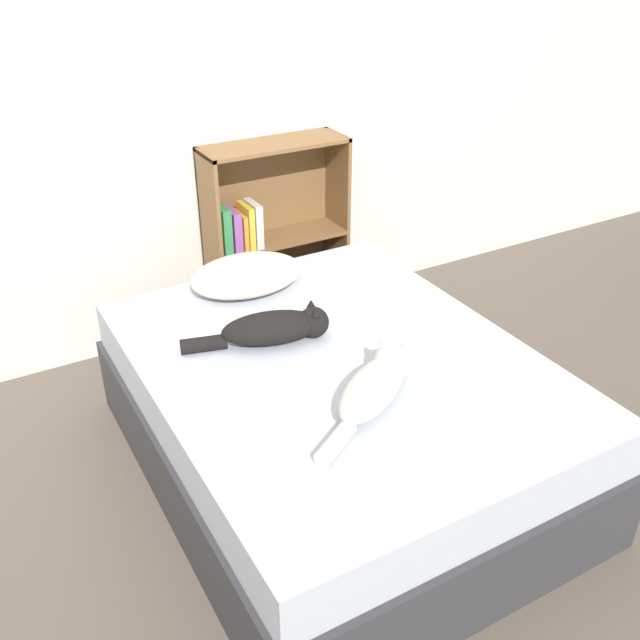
% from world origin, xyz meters
% --- Properties ---
extents(ground_plane, '(8.00, 8.00, 0.00)m').
position_xyz_m(ground_plane, '(0.00, 0.00, 0.00)').
color(ground_plane, brown).
extents(wall_back, '(8.00, 0.06, 2.50)m').
position_xyz_m(wall_back, '(0.00, 1.38, 1.25)').
color(wall_back, silver).
rests_on(wall_back, ground_plane).
extents(bed, '(1.44, 1.83, 0.54)m').
position_xyz_m(bed, '(0.00, 0.00, 0.27)').
color(bed, '#333338').
rests_on(bed, ground_plane).
extents(pillow, '(0.52, 0.37, 0.14)m').
position_xyz_m(pillow, '(-0.06, 0.70, 0.61)').
color(pillow, beige).
rests_on(pillow, bed).
extents(cat_light, '(0.55, 0.40, 0.16)m').
position_xyz_m(cat_light, '(-0.02, -0.29, 0.61)').
color(cat_light, beige).
rests_on(cat_light, bed).
extents(cat_dark, '(0.58, 0.26, 0.15)m').
position_xyz_m(cat_dark, '(-0.15, 0.23, 0.60)').
color(cat_dark, black).
rests_on(cat_dark, bed).
extents(bookshelf, '(0.76, 0.26, 1.03)m').
position_xyz_m(bookshelf, '(0.31, 1.25, 0.53)').
color(bookshelf, brown).
rests_on(bookshelf, ground_plane).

